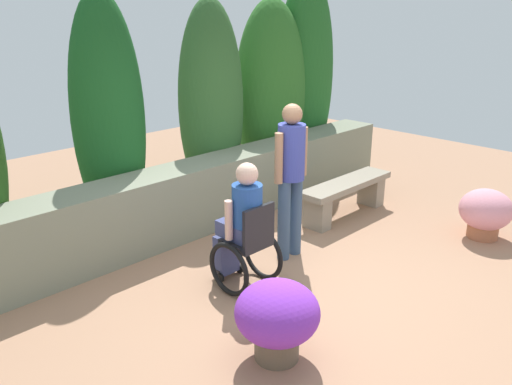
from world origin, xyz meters
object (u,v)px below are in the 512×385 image
Objects in this scene: person_in_wheelchair at (244,230)px; person_standing_companion at (291,171)px; stone_bench at (346,193)px; flower_pot_purple_near at (485,212)px; flower_pot_red_accent at (277,317)px.

person_standing_companion reaches higher than person_in_wheelchair.
stone_bench is 2.51× the size of flower_pot_purple_near.
stone_bench is 2.35m from person_in_wheelchair.
flower_pot_red_accent is (-0.63, -1.05, -0.24)m from person_in_wheelchair.
flower_pot_red_accent is (-1.46, -1.17, -0.64)m from person_standing_companion.
person_standing_companion is (-1.46, -0.27, 0.70)m from stone_bench.
person_standing_companion is (0.84, 0.12, 0.40)m from person_in_wheelchair.
flower_pot_purple_near is (2.93, -1.25, -0.29)m from person_in_wheelchair.
person_in_wheelchair is at bearing 156.95° from flower_pot_purple_near.
person_standing_companion reaches higher than flower_pot_purple_near.
person_standing_companion is 2.59m from flower_pot_purple_near.
flower_pot_red_accent is at bearing -127.01° from person_in_wheelchair.
flower_pot_red_accent reaches higher than flower_pot_purple_near.
person_in_wheelchair is at bearing 59.09° from flower_pot_red_accent.
flower_pot_red_accent is at bearing -135.10° from person_standing_companion.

